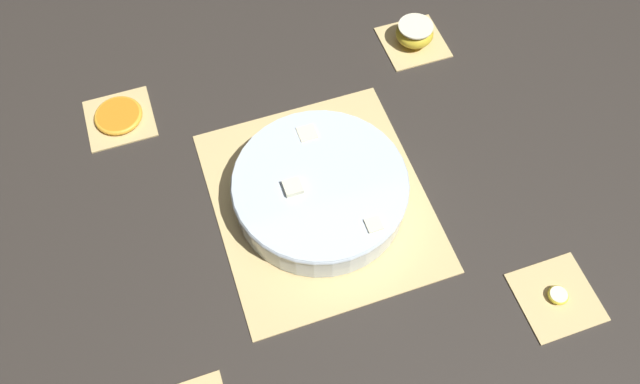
{
  "coord_description": "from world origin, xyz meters",
  "views": [
    {
      "loc": [
        -0.5,
        0.17,
        0.93
      ],
      "look_at": [
        0.0,
        0.0,
        0.03
      ],
      "focal_mm": 35.0,
      "sensor_mm": 36.0,
      "label": 1
    }
  ],
  "objects_px": {
    "fruit_salad_bowl": "(320,188)",
    "orange_slice_whole": "(118,116)",
    "banana_coin_single": "(558,295)",
    "apple_half": "(415,33)"
  },
  "relations": [
    {
      "from": "fruit_salad_bowl",
      "to": "banana_coin_single",
      "type": "relative_size",
      "value": 8.99
    },
    {
      "from": "fruit_salad_bowl",
      "to": "orange_slice_whole",
      "type": "bearing_deg",
      "value": 46.02
    },
    {
      "from": "fruit_salad_bowl",
      "to": "orange_slice_whole",
      "type": "height_order",
      "value": "fruit_salad_bowl"
    },
    {
      "from": "fruit_salad_bowl",
      "to": "banana_coin_single",
      "type": "height_order",
      "value": "fruit_salad_bowl"
    },
    {
      "from": "fruit_salad_bowl",
      "to": "banana_coin_single",
      "type": "bearing_deg",
      "value": -134.13
    },
    {
      "from": "fruit_salad_bowl",
      "to": "apple_half",
      "type": "relative_size",
      "value": 3.92
    },
    {
      "from": "apple_half",
      "to": "orange_slice_whole",
      "type": "height_order",
      "value": "apple_half"
    },
    {
      "from": "fruit_salad_bowl",
      "to": "orange_slice_whole",
      "type": "distance_m",
      "value": 0.41
    },
    {
      "from": "banana_coin_single",
      "to": "fruit_salad_bowl",
      "type": "bearing_deg",
      "value": 45.87
    },
    {
      "from": "fruit_salad_bowl",
      "to": "apple_half",
      "type": "height_order",
      "value": "fruit_salad_bowl"
    }
  ]
}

